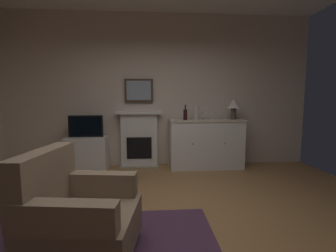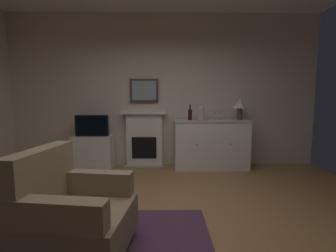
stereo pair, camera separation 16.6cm
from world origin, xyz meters
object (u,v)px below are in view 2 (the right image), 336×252
fireplace_unit (144,139)px  wine_glass_center (215,114)px  wine_glass_left (208,113)px  table_lamp (240,105)px  framed_picture (144,91)px  tv_set (92,126)px  sideboard_cabinet (211,144)px  armchair (73,212)px  wine_glass_right (220,114)px  tv_cabinet (93,152)px  vase_decorative (201,113)px  wine_bottle (190,114)px

fireplace_unit → wine_glass_center: bearing=-9.9°
fireplace_unit → wine_glass_left: wine_glass_left is taller
fireplace_unit → table_lamp: 1.96m
framed_picture → tv_set: (-0.98, -0.23, -0.67)m
fireplace_unit → sideboard_cabinet: (1.30, -0.18, -0.08)m
table_lamp → wine_glass_left: size_ratio=2.42×
wine_glass_left → framed_picture: bearing=170.2°
sideboard_cabinet → wine_glass_left: size_ratio=8.63×
framed_picture → armchair: framed_picture is taller
armchair → wine_glass_right: bearing=54.0°
fireplace_unit → sideboard_cabinet: size_ratio=0.77×
fireplace_unit → wine_glass_left: 1.34m
framed_picture → tv_cabinet: 1.55m
vase_decorative → wine_glass_left: bearing=23.6°
fireplace_unit → tv_cabinet: (-0.97, -0.16, -0.23)m
tv_set → armchair: bearing=-76.5°
sideboard_cabinet → tv_cabinet: size_ratio=1.90×
sideboard_cabinet → wine_bottle: 0.72m
wine_glass_center → tv_set: (-2.31, 0.05, -0.23)m
table_lamp → tv_set: size_ratio=0.65×
wine_bottle → framed_picture: bearing=162.9°
fireplace_unit → table_lamp: size_ratio=2.75×
fireplace_unit → armchair: (-0.37, -2.71, -0.17)m
wine_bottle → vase_decorative: bearing=-0.4°
framed_picture → fireplace_unit: bearing=-90.0°
sideboard_cabinet → wine_glass_center: 0.60m
wine_glass_left → armchair: bearing=-122.2°
vase_decorative → armchair: bearing=-120.5°
fireplace_unit → tv_set: size_ratio=1.77×
wine_glass_left → tv_cabinet: wine_glass_left is taller
framed_picture → sideboard_cabinet: size_ratio=0.39×
wine_glass_right → tv_cabinet: size_ratio=0.22×
fireplace_unit → armchair: size_ratio=1.20×
tv_cabinet → sideboard_cabinet: bearing=-0.4°
wine_glass_center → tv_cabinet: bearing=178.2°
table_lamp → wine_bottle: size_ratio=1.38×
framed_picture → vase_decorative: framed_picture is taller
fireplace_unit → vase_decorative: vase_decorative is taller
fireplace_unit → wine_glass_left: (1.23, -0.17, 0.52)m
wine_bottle → tv_set: size_ratio=0.47×
framed_picture → tv_set: 1.20m
wine_glass_left → armchair: 3.08m
sideboard_cabinet → wine_bottle: size_ratio=4.91×
table_lamp → wine_bottle: table_lamp is taller
framed_picture → wine_glass_right: framed_picture is taller
wine_bottle → tv_cabinet: size_ratio=0.39×
tv_set → armchair: tv_set is taller
tv_cabinet → wine_glass_right: bearing=-0.9°
wine_glass_right → armchair: wine_glass_right is taller
wine_glass_left → vase_decorative: (-0.14, -0.06, 0.02)m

